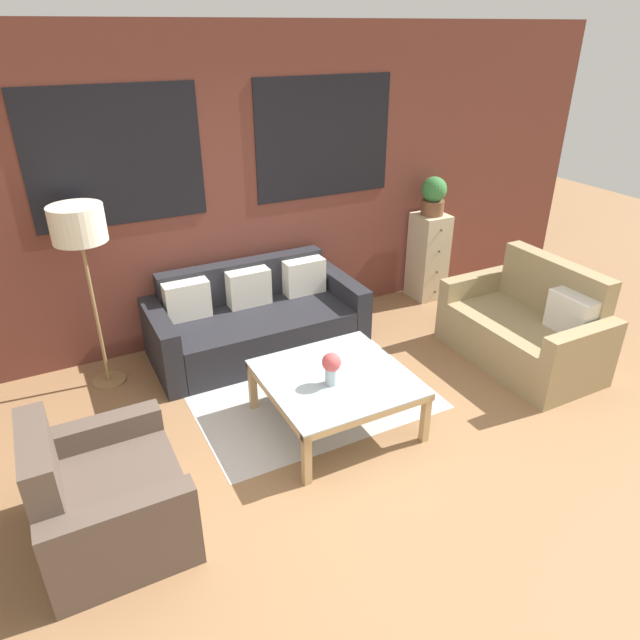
{
  "coord_description": "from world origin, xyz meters",
  "views": [
    {
      "loc": [
        -1.65,
        -2.51,
        2.74
      ],
      "look_at": [
        0.31,
        1.25,
        0.55
      ],
      "focal_mm": 32.0,
      "sensor_mm": 36.0,
      "label": 1
    }
  ],
  "objects": [
    {
      "name": "ground_plane",
      "position": [
        0.0,
        0.0,
        0.0
      ],
      "size": [
        16.0,
        16.0,
        0.0
      ],
      "primitive_type": "plane",
      "color": "#8E6642"
    },
    {
      "name": "wall_back_brick",
      "position": [
        0.0,
        2.44,
        1.41
      ],
      "size": [
        8.4,
        0.09,
        2.8
      ],
      "color": "brown",
      "rests_on": "ground_plane"
    },
    {
      "name": "coffee_table",
      "position": [
        0.1,
        0.6,
        0.38
      ],
      "size": [
        1.04,
        1.04,
        0.43
      ],
      "color": "silver",
      "rests_on": "ground_plane"
    },
    {
      "name": "rug",
      "position": [
        0.1,
        1.2,
        0.0
      ],
      "size": [
        1.91,
        1.75,
        0.0
      ],
      "color": "#BCB7B2",
      "rests_on": "ground_plane"
    },
    {
      "name": "couch_dark",
      "position": [
        -0.0,
        1.95,
        0.29
      ],
      "size": [
        1.94,
        0.88,
        0.78
      ],
      "color": "#232328",
      "rests_on": "ground_plane"
    },
    {
      "name": "settee_vintage",
      "position": [
        2.08,
        0.63,
        0.31
      ],
      "size": [
        0.8,
        1.4,
        0.92
      ],
      "color": "#99845B",
      "rests_on": "ground_plane"
    },
    {
      "name": "flower_vase",
      "position": [
        0.02,
        0.52,
        0.58
      ],
      "size": [
        0.14,
        0.14,
        0.25
      ],
      "color": "#ADBCC6",
      "rests_on": "coffee_table"
    },
    {
      "name": "potted_plant",
      "position": [
        2.13,
        2.18,
        1.16
      ],
      "size": [
        0.27,
        0.27,
        0.4
      ],
      "color": "brown",
      "rests_on": "drawer_cabinet"
    },
    {
      "name": "armchair_corner",
      "position": [
        -1.62,
        0.27,
        0.28
      ],
      "size": [
        0.8,
        0.93,
        0.84
      ],
      "color": "brown",
      "rests_on": "ground_plane"
    },
    {
      "name": "floor_lamp",
      "position": [
        -1.36,
        2.01,
        1.36
      ],
      "size": [
        0.41,
        0.41,
        1.56
      ],
      "color": "olive",
      "rests_on": "ground_plane"
    },
    {
      "name": "drawer_cabinet",
      "position": [
        2.13,
        2.18,
        0.48
      ],
      "size": [
        0.33,
        0.37,
        0.95
      ],
      "color": "#C6B793",
      "rests_on": "ground_plane"
    }
  ]
}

